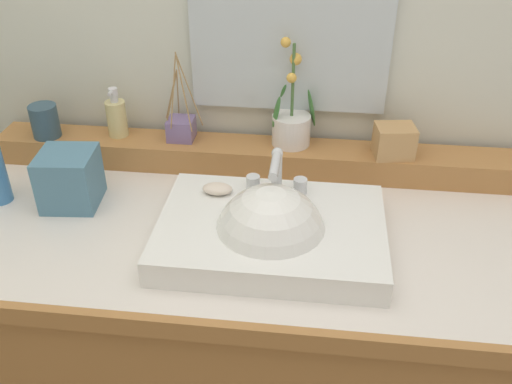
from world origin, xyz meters
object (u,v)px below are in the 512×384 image
at_px(potted_plant, 291,123).
at_px(soap_dispenser, 117,117).
at_px(tissue_box, 70,179).
at_px(soap_bar, 218,189).
at_px(reed_diffuser, 181,127).
at_px(trinket_box, 394,141).
at_px(sink_basin, 271,236).
at_px(tumbler_cup, 45,121).

distance_m(potted_plant, soap_dispenser, 0.47).
distance_m(potted_plant, tissue_box, 0.57).
bearing_deg(tissue_box, soap_bar, -1.98).
distance_m(soap_bar, reed_diffuser, 0.28).
xyz_separation_m(soap_bar, trinket_box, (0.42, 0.21, 0.04)).
distance_m(potted_plant, reed_diffuser, 0.29).
bearing_deg(trinket_box, potted_plant, 163.78).
height_order(sink_basin, soap_bar, sink_basin).
bearing_deg(potted_plant, tumbler_cup, -176.83).
distance_m(soap_dispenser, tissue_box, 0.24).
height_order(potted_plant, trinket_box, potted_plant).
xyz_separation_m(soap_dispenser, tumbler_cup, (-0.19, -0.03, -0.01)).
relative_size(tumbler_cup, tissue_box, 0.66).
height_order(sink_basin, potted_plant, potted_plant).
height_order(trinket_box, tissue_box, trinket_box).
relative_size(potted_plant, soap_dispenser, 2.09).
height_order(soap_bar, reed_diffuser, reed_diffuser).
relative_size(potted_plant, tissue_box, 2.10).
bearing_deg(trinket_box, sink_basin, -139.53).
bearing_deg(soap_bar, tumbler_cup, 157.04).
bearing_deg(soap_dispenser, tumbler_cup, -171.22).
xyz_separation_m(sink_basin, soap_dispenser, (-0.45, 0.35, 0.10)).
distance_m(reed_diffuser, trinket_box, 0.56).
distance_m(soap_bar, potted_plant, 0.30).
distance_m(reed_diffuser, tissue_box, 0.32).
bearing_deg(reed_diffuser, potted_plant, 1.42).
relative_size(reed_diffuser, trinket_box, 2.48).
distance_m(tumbler_cup, tissue_box, 0.25).
bearing_deg(tissue_box, sink_basin, -13.35).
xyz_separation_m(soap_bar, tumbler_cup, (-0.51, 0.21, 0.04)).
relative_size(sink_basin, potted_plant, 1.73).
height_order(reed_diffuser, tissue_box, reed_diffuser).
bearing_deg(soap_dispenser, soap_bar, -37.64).
distance_m(tumbler_cup, reed_diffuser, 0.37).
xyz_separation_m(tumbler_cup, reed_diffuser, (0.37, 0.03, -0.01)).
bearing_deg(tissue_box, reed_diffuser, 46.13).
relative_size(soap_bar, trinket_box, 0.73).
relative_size(soap_dispenser, trinket_box, 1.40).
bearing_deg(soap_bar, reed_diffuser, 120.01).
relative_size(sink_basin, reed_diffuser, 2.05).
bearing_deg(potted_plant, soap_bar, -121.25).
bearing_deg(sink_basin, potted_plant, 87.18).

